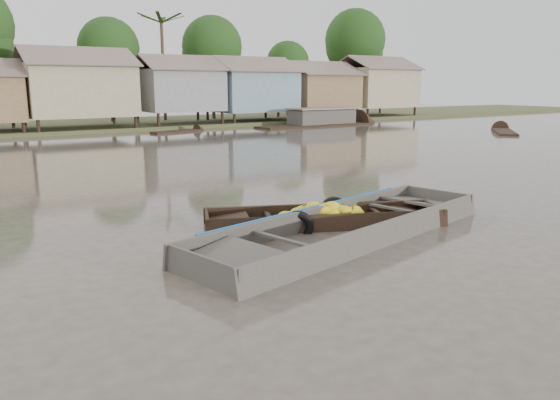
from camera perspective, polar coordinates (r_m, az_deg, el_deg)
ground at (r=10.46m, az=5.79°, el=-5.11°), size 120.00×120.00×0.00m
riverbank at (r=40.68m, az=-20.49°, el=11.33°), size 120.00×12.47×10.22m
banana_boat at (r=12.14m, az=4.32°, el=-1.97°), size 5.35×3.29×0.75m
viewer_boat at (r=11.27m, az=6.92°, el=-3.55°), size 7.83×3.54×0.61m
distant_boats at (r=38.47m, az=0.46°, el=7.86°), size 48.75×16.37×1.38m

